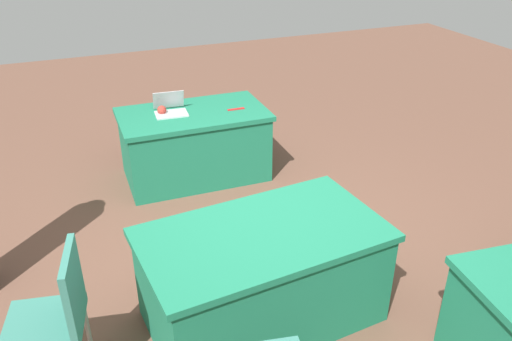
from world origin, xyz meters
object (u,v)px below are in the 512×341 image
chair_tucked_left (55,314)px  scissors_red (236,109)px  table_mid_left (263,275)px  laptop_silver (171,109)px  table_foreground (195,144)px  yarn_ball (162,110)px

chair_tucked_left → scissors_red: bearing=-29.7°
table_mid_left → laptop_silver: bearing=-88.2°
chair_tucked_left → table_mid_left: bearing=-75.3°
table_foreground → scissors_red: size_ratio=8.40×
table_foreground → table_mid_left: same height
chair_tucked_left → laptop_silver: (-1.26, -2.39, 0.22)m
table_foreground → chair_tucked_left: (1.48, 2.33, 0.19)m
table_mid_left → chair_tucked_left: bearing=3.9°
scissors_red → table_mid_left: bearing=-103.5°
table_foreground → laptop_silver: 0.46m
laptop_silver → scissors_red: bearing=171.3°
table_foreground → laptop_silver: bearing=-14.2°
laptop_silver → yarn_ball: size_ratio=3.65×
yarn_ball → laptop_silver: bearing=179.7°
chair_tucked_left → scissors_red: 2.95m
table_mid_left → scissors_red: bearing=-105.1°
chair_tucked_left → laptop_silver: 2.71m
table_foreground → yarn_ball: size_ratio=16.37×
table_mid_left → laptop_silver: 2.33m
table_mid_left → scissors_red: size_ratio=9.44×
table_mid_left → yarn_ball: (0.16, -2.30, 0.41)m
laptop_silver → scissors_red: laptop_silver is taller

